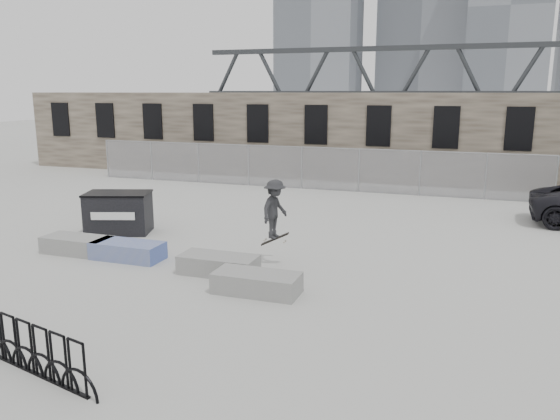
# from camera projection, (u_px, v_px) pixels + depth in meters

# --- Properties ---
(ground) EXTENTS (120.00, 120.00, 0.00)m
(ground) POSITION_uv_depth(u_px,v_px,m) (168.00, 265.00, 14.69)
(ground) COLOR #B0B1AC
(ground) RESTS_ON ground
(stone_wall) EXTENTS (36.00, 2.58, 4.50)m
(stone_wall) POSITION_uv_depth(u_px,v_px,m) (322.00, 136.00, 29.21)
(stone_wall) COLOR brown
(stone_wall) RESTS_ON ground
(chainlink_fence) EXTENTS (22.06, 0.06, 2.02)m
(chainlink_fence) POSITION_uv_depth(u_px,v_px,m) (302.00, 167.00, 26.02)
(chainlink_fence) COLOR gray
(chainlink_fence) RESTS_ON ground
(planter_far_left) EXTENTS (2.00, 0.90, 0.48)m
(planter_far_left) POSITION_uv_depth(u_px,v_px,m) (77.00, 244.00, 15.76)
(planter_far_left) COLOR gray
(planter_far_left) RESTS_ON ground
(planter_center_left) EXTENTS (2.00, 0.90, 0.48)m
(planter_center_left) POSITION_uv_depth(u_px,v_px,m) (128.00, 250.00, 15.18)
(planter_center_left) COLOR #3851AA
(planter_center_left) RESTS_ON ground
(planter_center_right) EXTENTS (2.00, 0.90, 0.48)m
(planter_center_right) POSITION_uv_depth(u_px,v_px,m) (218.00, 264.00, 13.96)
(planter_center_right) COLOR gray
(planter_center_right) RESTS_ON ground
(planter_offset) EXTENTS (2.00, 0.90, 0.48)m
(planter_offset) POSITION_uv_depth(u_px,v_px,m) (257.00, 282.00, 12.63)
(planter_offset) COLOR gray
(planter_offset) RESTS_ON ground
(dumpster) EXTENTS (2.34, 1.84, 1.35)m
(dumpster) POSITION_uv_depth(u_px,v_px,m) (119.00, 212.00, 17.93)
(dumpster) COLOR black
(dumpster) RESTS_ON ground
(bike_rack) EXTENTS (4.37, 1.13, 0.90)m
(bike_rack) POSITION_uv_depth(u_px,v_px,m) (10.00, 340.00, 9.28)
(bike_rack) COLOR black
(bike_rack) RESTS_ON ground
(truss_bridge) EXTENTS (70.00, 3.00, 9.80)m
(truss_bridge) POSITION_uv_depth(u_px,v_px,m) (496.00, 95.00, 61.44)
(truss_bridge) COLOR #2D3033
(truss_bridge) RESTS_ON ground
(skateboarder) EXTENTS (0.79, 1.12, 1.79)m
(skateboarder) POSITION_uv_depth(u_px,v_px,m) (275.00, 209.00, 14.38)
(skateboarder) COLOR #262729
(skateboarder) RESTS_ON ground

